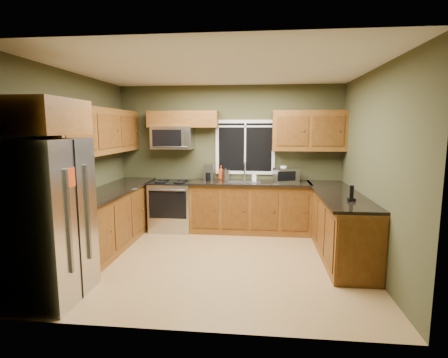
% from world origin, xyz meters
% --- Properties ---
extents(floor, '(4.20, 4.20, 0.00)m').
position_xyz_m(floor, '(0.00, 0.00, 0.00)').
color(floor, olive).
rests_on(floor, ground).
extents(ceiling, '(4.20, 4.20, 0.00)m').
position_xyz_m(ceiling, '(0.00, 0.00, 2.70)').
color(ceiling, white).
rests_on(ceiling, back_wall).
extents(back_wall, '(4.20, 0.00, 4.20)m').
position_xyz_m(back_wall, '(0.00, 1.80, 1.35)').
color(back_wall, '#3C3C22').
rests_on(back_wall, ground).
extents(front_wall, '(4.20, 0.00, 4.20)m').
position_xyz_m(front_wall, '(0.00, -1.80, 1.35)').
color(front_wall, '#3C3C22').
rests_on(front_wall, ground).
extents(left_wall, '(0.00, 3.60, 3.60)m').
position_xyz_m(left_wall, '(-2.10, 0.00, 1.35)').
color(left_wall, '#3C3C22').
rests_on(left_wall, ground).
extents(right_wall, '(0.00, 3.60, 3.60)m').
position_xyz_m(right_wall, '(2.10, 0.00, 1.35)').
color(right_wall, '#3C3C22').
rests_on(right_wall, ground).
extents(window, '(1.12, 0.03, 1.02)m').
position_xyz_m(window, '(0.30, 1.78, 1.55)').
color(window, white).
rests_on(window, back_wall).
extents(base_cabinets_left, '(0.60, 2.65, 0.90)m').
position_xyz_m(base_cabinets_left, '(-1.80, 0.48, 0.45)').
color(base_cabinets_left, brown).
rests_on(base_cabinets_left, ground).
extents(countertop_left, '(0.65, 2.65, 0.04)m').
position_xyz_m(countertop_left, '(-1.78, 0.48, 0.92)').
color(countertop_left, black).
rests_on(countertop_left, base_cabinets_left).
extents(base_cabinets_back, '(2.17, 0.60, 0.90)m').
position_xyz_m(base_cabinets_back, '(0.42, 1.50, 0.45)').
color(base_cabinets_back, brown).
rests_on(base_cabinets_back, ground).
extents(countertop_back, '(2.17, 0.65, 0.04)m').
position_xyz_m(countertop_back, '(0.42, 1.48, 0.92)').
color(countertop_back, black).
rests_on(countertop_back, base_cabinets_back).
extents(base_cabinets_peninsula, '(0.60, 2.52, 0.90)m').
position_xyz_m(base_cabinets_peninsula, '(1.80, 0.54, 0.45)').
color(base_cabinets_peninsula, brown).
rests_on(base_cabinets_peninsula, ground).
extents(countertop_peninsula, '(0.65, 2.50, 0.04)m').
position_xyz_m(countertop_peninsula, '(1.78, 0.55, 0.92)').
color(countertop_peninsula, black).
rests_on(countertop_peninsula, base_cabinets_peninsula).
extents(upper_cabinets_left, '(0.33, 2.65, 0.72)m').
position_xyz_m(upper_cabinets_left, '(-1.94, 0.48, 1.86)').
color(upper_cabinets_left, brown).
rests_on(upper_cabinets_left, left_wall).
extents(upper_cabinets_back_left, '(1.30, 0.33, 0.30)m').
position_xyz_m(upper_cabinets_back_left, '(-0.85, 1.64, 2.07)').
color(upper_cabinets_back_left, brown).
rests_on(upper_cabinets_back_left, back_wall).
extents(upper_cabinets_back_right, '(1.30, 0.33, 0.72)m').
position_xyz_m(upper_cabinets_back_right, '(1.45, 1.64, 1.86)').
color(upper_cabinets_back_right, brown).
rests_on(upper_cabinets_back_right, back_wall).
extents(upper_cabinet_over_fridge, '(0.72, 0.90, 0.38)m').
position_xyz_m(upper_cabinet_over_fridge, '(-1.74, -1.30, 2.03)').
color(upper_cabinet_over_fridge, brown).
rests_on(upper_cabinet_over_fridge, left_wall).
extents(refrigerator, '(0.74, 0.90, 1.80)m').
position_xyz_m(refrigerator, '(-1.74, -1.30, 0.90)').
color(refrigerator, '#B7B7BC').
rests_on(refrigerator, ground).
extents(range, '(0.76, 0.69, 0.94)m').
position_xyz_m(range, '(-1.05, 1.47, 0.47)').
color(range, '#B7B7BC').
rests_on(range, ground).
extents(microwave, '(0.76, 0.41, 0.42)m').
position_xyz_m(microwave, '(-1.05, 1.61, 1.73)').
color(microwave, '#B7B7BC').
rests_on(microwave, back_wall).
extents(sink, '(0.60, 0.42, 0.36)m').
position_xyz_m(sink, '(0.30, 1.49, 0.95)').
color(sink, slate).
rests_on(sink, countertop_back).
extents(toaster_oven, '(0.48, 0.43, 0.25)m').
position_xyz_m(toaster_oven, '(1.06, 1.54, 1.07)').
color(toaster_oven, '#B7B7BC').
rests_on(toaster_oven, countertop_back).
extents(coffee_maker, '(0.19, 0.25, 0.29)m').
position_xyz_m(coffee_maker, '(-0.37, 1.58, 1.08)').
color(coffee_maker, slate).
rests_on(coffee_maker, countertop_back).
extents(kettle, '(0.17, 0.17, 0.24)m').
position_xyz_m(kettle, '(-0.05, 1.62, 1.05)').
color(kettle, '#B7B7BC').
rests_on(kettle, countertop_back).
extents(paper_towel_roll, '(0.14, 0.14, 0.31)m').
position_xyz_m(paper_towel_roll, '(1.02, 1.68, 1.08)').
color(paper_towel_roll, white).
rests_on(paper_towel_roll, countertop_back).
extents(soap_bottle_a, '(0.13, 0.13, 0.26)m').
position_xyz_m(soap_bottle_a, '(-0.15, 1.70, 1.07)').
color(soap_bottle_a, '#BF3A12').
rests_on(soap_bottle_a, countertop_back).
extents(soap_bottle_b, '(0.08, 0.08, 0.17)m').
position_xyz_m(soap_bottle_b, '(0.48, 1.58, 1.02)').
color(soap_bottle_b, white).
rests_on(soap_bottle_b, countertop_back).
extents(cordless_phone, '(0.10, 0.10, 0.21)m').
position_xyz_m(cordless_phone, '(1.81, -0.08, 1.00)').
color(cordless_phone, black).
rests_on(cordless_phone, countertop_peninsula).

